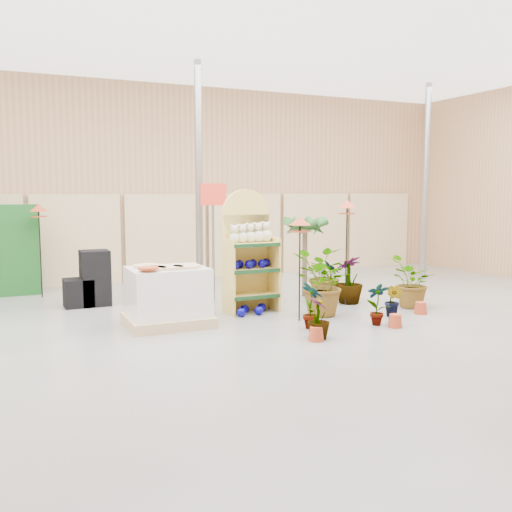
{
  "coord_description": "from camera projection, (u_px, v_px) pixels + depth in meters",
  "views": [
    {
      "loc": [
        -3.52,
        -6.97,
        2.06
      ],
      "look_at": [
        0.3,
        1.5,
        1.0
      ],
      "focal_mm": 40.0,
      "sensor_mm": 36.0,
      "label": 1
    }
  ],
  "objects": [
    {
      "name": "potted_plant_11",
      "position": [
        244.0,
        287.0,
        10.49
      ],
      "size": [
        0.47,
        0.47,
        0.6
      ],
      "primitive_type": "imported",
      "rotation": [
        0.0,
        0.0,
        5.55
      ],
      "color": "#225120",
      "rests_on": "ground"
    },
    {
      "name": "gazing_balls_shelf",
      "position": [
        251.0,
        264.0,
        9.73
      ],
      "size": [
        0.77,
        0.26,
        0.15
      ],
      "color": "#050282",
      "rests_on": "display_shelf"
    },
    {
      "name": "bird_table_right",
      "position": [
        347.0,
        208.0,
        10.17
      ],
      "size": [
        0.34,
        0.34,
        1.9
      ],
      "color": "black",
      "rests_on": "ground"
    },
    {
      "name": "room",
      "position": [
        254.0,
        181.0,
        8.56
      ],
      "size": [
        15.2,
        12.1,
        4.7
      ],
      "color": "slate",
      "rests_on": "ground"
    },
    {
      "name": "charcoal_planters",
      "position": [
        90.0,
        283.0,
        10.26
      ],
      "size": [
        0.8,
        0.5,
        1.0
      ],
      "color": "black",
      "rests_on": "ground"
    },
    {
      "name": "potted_plant_2",
      "position": [
        322.0,
        284.0,
        9.37
      ],
      "size": [
        1.27,
        1.24,
        1.08
      ],
      "primitive_type": "imported",
      "rotation": [
        0.0,
        0.0,
        3.74
      ],
      "color": "#225120",
      "rests_on": "ground"
    },
    {
      "name": "potted_plant_3",
      "position": [
        349.0,
        280.0,
        10.47
      ],
      "size": [
        0.62,
        0.62,
        0.88
      ],
      "primitive_type": "imported",
      "rotation": [
        0.0,
        0.0,
        3.45
      ],
      "color": "#225120",
      "rests_on": "ground"
    },
    {
      "name": "potted_plant_8",
      "position": [
        378.0,
        304.0,
        8.77
      ],
      "size": [
        0.4,
        0.31,
        0.67
      ],
      "primitive_type": "imported",
      "rotation": [
        0.0,
        0.0,
        2.92
      ],
      "color": "#225120",
      "rests_on": "ground"
    },
    {
      "name": "gazing_balls_floor",
      "position": [
        252.0,
        310.0,
        9.57
      ],
      "size": [
        0.63,
        0.39,
        0.15
      ],
      "color": "#050282",
      "rests_on": "ground"
    },
    {
      "name": "bird_table_back",
      "position": [
        39.0,
        211.0,
        10.91
      ],
      "size": [
        0.34,
        0.34,
        1.81
      ],
      "color": "black",
      "rests_on": "ground"
    },
    {
      "name": "potted_plant_10",
      "position": [
        412.0,
        282.0,
        10.06
      ],
      "size": [
        1.07,
        1.03,
        0.92
      ],
      "primitive_type": "imported",
      "rotation": [
        0.0,
        0.0,
        3.66
      ],
      "color": "#225120",
      "rests_on": "ground"
    },
    {
      "name": "potted_plant_0",
      "position": [
        311.0,
        305.0,
        8.54
      ],
      "size": [
        0.3,
        0.41,
        0.72
      ],
      "primitive_type": "imported",
      "rotation": [
        0.0,
        0.0,
        1.68
      ],
      "color": "#225120",
      "rests_on": "ground"
    },
    {
      "name": "potted_plant_6",
      "position": [
        322.0,
        275.0,
        10.81
      ],
      "size": [
        0.76,
        0.87,
        0.96
      ],
      "primitive_type": "imported",
      "rotation": [
        0.0,
        0.0,
        1.59
      ],
      "color": "#225120",
      "rests_on": "ground"
    },
    {
      "name": "display_shelf",
      "position": [
        248.0,
        255.0,
        9.82
      ],
      "size": [
        0.88,
        0.56,
        2.1
      ],
      "rotation": [
        0.0,
        0.0,
        0.01
      ],
      "color": "tan",
      "rests_on": "ground"
    },
    {
      "name": "potted_plant_4",
      "position": [
        331.0,
        279.0,
        10.98
      ],
      "size": [
        0.29,
        0.41,
        0.75
      ],
      "primitive_type": "imported",
      "rotation": [
        0.0,
        0.0,
        1.5
      ],
      "color": "#225120",
      "rests_on": "ground"
    },
    {
      "name": "potted_plant_9",
      "position": [
        393.0,
        301.0,
        9.35
      ],
      "size": [
        0.31,
        0.35,
        0.54
      ],
      "primitive_type": "imported",
      "rotation": [
        0.0,
        0.0,
        4.97
      ],
      "color": "#225120",
      "rests_on": "ground"
    },
    {
      "name": "pallet_stack",
      "position": [
        168.0,
        297.0,
        8.75
      ],
      "size": [
        1.27,
        1.05,
        0.94
      ],
      "rotation": [
        0.0,
        0.0,
        0.0
      ],
      "color": "tan",
      "rests_on": "ground"
    },
    {
      "name": "offer_sign",
      "position": [
        213.0,
        218.0,
        10.54
      ],
      "size": [
        0.5,
        0.08,
        2.2
      ],
      "color": "gray",
      "rests_on": "ground"
    },
    {
      "name": "bird_table_front",
      "position": [
        300.0,
        224.0,
        8.94
      ],
      "size": [
        0.34,
        0.34,
        1.67
      ],
      "color": "black",
      "rests_on": "ground"
    },
    {
      "name": "palm",
      "position": [
        305.0,
        225.0,
        11.1
      ],
      "size": [
        0.7,
        0.7,
        1.66
      ],
      "color": "brown",
      "rests_on": "ground"
    },
    {
      "name": "potted_plant_7",
      "position": [
        319.0,
        318.0,
        7.96
      ],
      "size": [
        0.35,
        0.35,
        0.59
      ],
      "primitive_type": "imported",
      "rotation": [
        0.0,
        0.0,
        1.49
      ],
      "color": "#225120",
      "rests_on": "ground"
    },
    {
      "name": "teddy_bears",
      "position": [
        252.0,
        234.0,
        9.7
      ],
      "size": [
        0.78,
        0.21,
        0.34
      ],
      "color": "beige",
      "rests_on": "display_shelf"
    }
  ]
}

